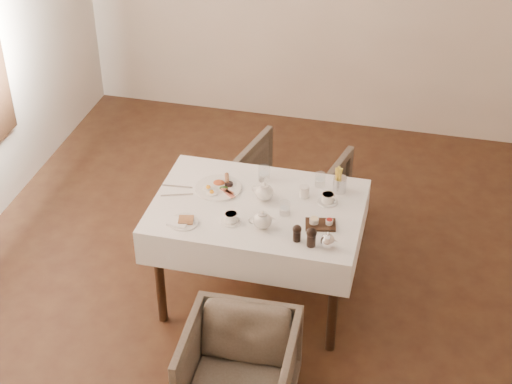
{
  "coord_description": "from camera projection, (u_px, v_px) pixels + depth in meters",
  "views": [
    {
      "loc": [
        0.78,
        -3.73,
        3.53
      ],
      "look_at": [
        -0.15,
        0.09,
        0.82
      ],
      "focal_mm": 55.0,
      "sensor_mm": 36.0,
      "label": 1
    }
  ],
  "objects": [
    {
      "name": "armchair_far",
      "position": [
        290.0,
        193.0,
        5.63
      ],
      "size": [
        0.83,
        0.85,
        0.65
      ],
      "primitive_type": "imported",
      "rotation": [
        0.0,
        0.0,
        2.92
      ],
      "color": "#4C4237",
      "rests_on": "ground"
    },
    {
      "name": "breakfast_plate",
      "position": [
        219.0,
        187.0,
        4.91
      ],
      "size": [
        0.29,
        0.29,
        0.04
      ],
      "rotation": [
        0.0,
        0.0,
        -0.14
      ],
      "color": "white",
      "rests_on": "table"
    },
    {
      "name": "glass_left",
      "position": [
        264.0,
        173.0,
        4.96
      ],
      "size": [
        0.09,
        0.09,
        0.1
      ],
      "primitive_type": "cylinder",
      "rotation": [
        0.0,
        0.0,
        -0.25
      ],
      "color": "silver",
      "rests_on": "table"
    },
    {
      "name": "table",
      "position": [
        258.0,
        220.0,
        4.84
      ],
      "size": [
        1.28,
        0.88,
        0.75
      ],
      "color": "black",
      "rests_on": "ground"
    },
    {
      "name": "teacup_far",
      "position": [
        328.0,
        199.0,
        4.78
      ],
      "size": [
        0.13,
        0.13,
        0.06
      ],
      "rotation": [
        0.0,
        0.0,
        -0.39
      ],
      "color": "white",
      "rests_on": "table"
    },
    {
      "name": "glass_mid",
      "position": [
        285.0,
        208.0,
        4.67
      ],
      "size": [
        0.07,
        0.07,
        0.09
      ],
      "primitive_type": "cylinder",
      "rotation": [
        0.0,
        0.0,
        0.15
      ],
      "color": "silver",
      "rests_on": "table"
    },
    {
      "name": "fries_cup",
      "position": [
        340.0,
        181.0,
        4.85
      ],
      "size": [
        0.09,
        0.09,
        0.18
      ],
      "rotation": [
        0.0,
        0.0,
        0.32
      ],
      "color": "silver",
      "rests_on": "table"
    },
    {
      "name": "pepper_mill_left",
      "position": [
        297.0,
        233.0,
        4.45
      ],
      "size": [
        0.06,
        0.06,
        0.11
      ],
      "primitive_type": null,
      "rotation": [
        0.0,
        0.0,
        -0.18
      ],
      "color": "black",
      "rests_on": "table"
    },
    {
      "name": "teapot_front",
      "position": [
        262.0,
        219.0,
        4.55
      ],
      "size": [
        0.18,
        0.16,
        0.12
      ],
      "primitive_type": null,
      "rotation": [
        0.0,
        0.0,
        0.29
      ],
      "color": "white",
      "rests_on": "table"
    },
    {
      "name": "pepper_mill_right",
      "position": [
        311.0,
        237.0,
        4.41
      ],
      "size": [
        0.08,
        0.08,
        0.12
      ],
      "primitive_type": null,
      "rotation": [
        0.0,
        0.0,
        -0.43
      ],
      "color": "black",
      "rests_on": "table"
    },
    {
      "name": "silver_pot",
      "position": [
        328.0,
        240.0,
        4.4
      ],
      "size": [
        0.1,
        0.09,
        0.11
      ],
      "primitive_type": null,
      "rotation": [
        0.0,
        0.0,
        -0.03
      ],
      "color": "white",
      "rests_on": "table"
    },
    {
      "name": "creamer",
      "position": [
        304.0,
        191.0,
        4.82
      ],
      "size": [
        0.06,
        0.06,
        0.07
      ],
      "primitive_type": "cylinder",
      "rotation": [
        0.0,
        0.0,
        -0.0
      ],
      "color": "white",
      "rests_on": "table"
    },
    {
      "name": "cutlery_fork",
      "position": [
        177.0,
        186.0,
        4.93
      ],
      "size": [
        0.2,
        0.03,
        0.0
      ],
      "primitive_type": "cube",
      "rotation": [
        0.0,
        0.0,
        1.66
      ],
      "color": "silver",
      "rests_on": "table"
    },
    {
      "name": "armchair_near",
      "position": [
        239.0,
        371.0,
        4.29
      ],
      "size": [
        0.63,
        0.64,
        0.57
      ],
      "primitive_type": "imported",
      "rotation": [
        0.0,
        0.0,
        0.03
      ],
      "color": "#4C4237",
      "rests_on": "ground"
    },
    {
      "name": "condiment_board",
      "position": [
        320.0,
        224.0,
        4.59
      ],
      "size": [
        0.2,
        0.15,
        0.05
      ],
      "rotation": [
        0.0,
        0.0,
        0.19
      ],
      "color": "black",
      "rests_on": "table"
    },
    {
      "name": "side_plate",
      "position": [
        183.0,
        222.0,
        4.62
      ],
      "size": [
        0.18,
        0.18,
        0.02
      ],
      "rotation": [
        0.0,
        0.0,
        0.0
      ],
      "color": "white",
      "rests_on": "table"
    },
    {
      "name": "teapot_centre",
      "position": [
        264.0,
        191.0,
        4.78
      ],
      "size": [
        0.18,
        0.16,
        0.13
      ],
      "primitive_type": null,
      "rotation": [
        0.0,
        0.0,
        -0.25
      ],
      "color": "white",
      "rests_on": "table"
    },
    {
      "name": "cutlery_knife",
      "position": [
        177.0,
        195.0,
        4.85
      ],
      "size": [
        0.2,
        0.08,
        0.0
      ],
      "primitive_type": "cube",
      "rotation": [
        0.0,
        0.0,
        1.9
      ],
      "color": "silver",
      "rests_on": "table"
    },
    {
      "name": "teacup_near",
      "position": [
        231.0,
        218.0,
        4.61
      ],
      "size": [
        0.12,
        0.12,
        0.06
      ],
      "rotation": [
        0.0,
        0.0,
        -0.25
      ],
      "color": "white",
      "rests_on": "table"
    },
    {
      "name": "glass_right",
      "position": [
        320.0,
        180.0,
        4.92
      ],
      "size": [
        0.08,
        0.08,
        0.09
      ],
      "primitive_type": "cylinder",
      "rotation": [
        0.0,
        0.0,
        -0.23
      ],
      "color": "silver",
      "rests_on": "table"
    }
  ]
}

